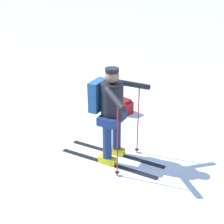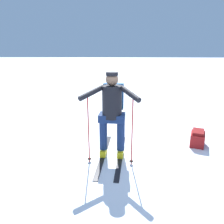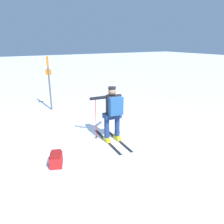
% 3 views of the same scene
% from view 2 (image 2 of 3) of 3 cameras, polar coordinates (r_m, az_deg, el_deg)
% --- Properties ---
extents(ground_plane, '(80.00, 80.00, 0.00)m').
position_cam_2_polar(ground_plane, '(4.49, 4.66, -10.77)').
color(ground_plane, white).
extents(skier, '(1.85, 1.06, 1.64)m').
position_cam_2_polar(skier, '(4.08, 0.04, 0.83)').
color(skier, black).
rests_on(skier, ground_plane).
extents(dropped_backpack, '(0.49, 0.41, 0.34)m').
position_cam_2_polar(dropped_backpack, '(5.12, 21.44, -6.40)').
color(dropped_backpack, maroon).
rests_on(dropped_backpack, ground_plane).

